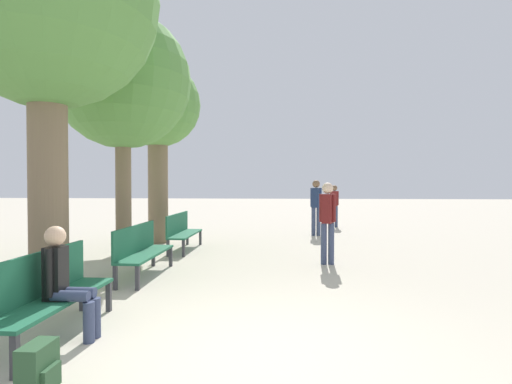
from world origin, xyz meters
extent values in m
plane|color=beige|center=(0.00, 0.00, 0.00)|extent=(80.00, 80.00, 0.00)
cube|color=#1E6042|center=(-2.14, 0.29, 0.41)|extent=(0.45, 1.90, 0.04)
cube|color=#1E6042|center=(-2.34, 0.29, 0.67)|extent=(0.04, 1.90, 0.49)
cube|color=#38383D|center=(-1.96, -0.61, 0.19)|extent=(0.06, 0.06, 0.39)
cube|color=#38383D|center=(-1.96, 1.20, 0.19)|extent=(0.06, 0.06, 0.39)
cube|color=#38383D|center=(-2.31, 1.20, 0.19)|extent=(0.06, 0.06, 0.39)
cube|color=#1E6042|center=(-2.14, 3.12, 0.41)|extent=(0.45, 1.90, 0.04)
cube|color=#1E6042|center=(-2.34, 3.12, 0.67)|extent=(0.04, 1.90, 0.49)
cube|color=#38383D|center=(-1.96, 2.21, 0.19)|extent=(0.06, 0.06, 0.39)
cube|color=#38383D|center=(-1.96, 4.02, 0.19)|extent=(0.06, 0.06, 0.39)
cube|color=#38383D|center=(-2.31, 2.21, 0.19)|extent=(0.06, 0.06, 0.39)
cube|color=#38383D|center=(-2.31, 4.02, 0.19)|extent=(0.06, 0.06, 0.39)
cube|color=#1E6042|center=(-2.14, 5.94, 0.41)|extent=(0.45, 1.90, 0.04)
cube|color=#1E6042|center=(-2.34, 5.94, 0.67)|extent=(0.04, 1.90, 0.49)
cube|color=#38383D|center=(-1.96, 5.04, 0.19)|extent=(0.06, 0.06, 0.39)
cube|color=#38383D|center=(-1.96, 6.84, 0.19)|extent=(0.06, 0.06, 0.39)
cube|color=#38383D|center=(-2.31, 5.04, 0.19)|extent=(0.06, 0.06, 0.39)
cube|color=#38383D|center=(-2.31, 6.84, 0.19)|extent=(0.06, 0.06, 0.39)
cylinder|color=#7A664C|center=(-3.23, 1.96, 1.77)|extent=(0.56, 0.56, 3.55)
cylinder|color=#7A664C|center=(-3.23, 4.76, 1.55)|extent=(0.34, 0.34, 3.10)
sphere|color=#568E42|center=(-3.23, 4.76, 3.92)|extent=(2.97, 2.97, 2.97)
cylinder|color=#7A664C|center=(-3.23, 7.18, 1.61)|extent=(0.55, 0.55, 3.23)
sphere|color=#568E42|center=(-3.23, 7.18, 3.88)|extent=(2.38, 2.38, 2.38)
cylinder|color=#384260|center=(-1.92, 0.19, 0.48)|extent=(0.40, 0.12, 0.12)
cylinder|color=#384260|center=(-1.72, 0.19, 0.21)|extent=(0.12, 0.12, 0.43)
cylinder|color=#384260|center=(-1.92, 0.33, 0.48)|extent=(0.40, 0.12, 0.12)
cylinder|color=#384260|center=(-1.72, 0.33, 0.21)|extent=(0.12, 0.12, 0.43)
cube|color=black|center=(-2.11, 0.26, 0.71)|extent=(0.18, 0.22, 0.56)
cylinder|color=black|center=(-2.11, 0.14, 0.74)|extent=(0.08, 0.08, 0.51)
cylinder|color=black|center=(-2.11, 0.38, 0.74)|extent=(0.08, 0.08, 0.51)
sphere|color=tan|center=(-2.11, 0.26, 1.10)|extent=(0.22, 0.22, 0.22)
cube|color=#284C2D|center=(-1.61, -0.85, 0.21)|extent=(0.18, 0.32, 0.41)
cube|color=#284C2D|center=(-1.49, -0.85, 0.14)|extent=(0.04, 0.22, 0.18)
cylinder|color=#384260|center=(1.24, 8.99, 0.45)|extent=(0.13, 0.13, 0.89)
cylinder|color=#384260|center=(1.40, 8.99, 0.45)|extent=(0.13, 0.13, 0.89)
cube|color=navy|center=(1.32, 8.99, 1.21)|extent=(0.31, 0.29, 0.63)
cylinder|color=navy|center=(1.19, 8.99, 1.22)|extent=(0.09, 0.09, 0.60)
cylinder|color=navy|center=(1.45, 8.99, 1.22)|extent=(0.09, 0.09, 0.60)
sphere|color=brown|center=(1.32, 8.99, 1.65)|extent=(0.24, 0.24, 0.24)
cylinder|color=#384260|center=(1.13, 4.45, 0.42)|extent=(0.12, 0.12, 0.85)
cylinder|color=#384260|center=(1.28, 4.45, 0.42)|extent=(0.12, 0.12, 0.85)
cube|color=maroon|center=(1.20, 4.45, 1.15)|extent=(0.27, 0.29, 0.60)
cylinder|color=maroon|center=(1.08, 4.45, 1.16)|extent=(0.09, 0.09, 0.57)
cylinder|color=maroon|center=(1.33, 4.45, 1.16)|extent=(0.09, 0.09, 0.57)
sphere|color=beige|center=(1.20, 4.45, 1.57)|extent=(0.23, 0.23, 0.23)
cylinder|color=#384260|center=(2.14, 11.53, 0.40)|extent=(0.12, 0.12, 0.81)
cylinder|color=#384260|center=(2.28, 11.53, 0.40)|extent=(0.12, 0.12, 0.81)
cube|color=maroon|center=(2.21, 11.53, 1.09)|extent=(0.23, 0.20, 0.57)
cylinder|color=maroon|center=(2.09, 11.53, 1.11)|extent=(0.08, 0.08, 0.54)
cylinder|color=maroon|center=(2.33, 11.53, 1.11)|extent=(0.08, 0.08, 0.54)
sphere|color=brown|center=(2.21, 11.53, 1.49)|extent=(0.22, 0.22, 0.22)
camera|label=1|loc=(0.32, -3.80, 1.66)|focal=28.00mm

